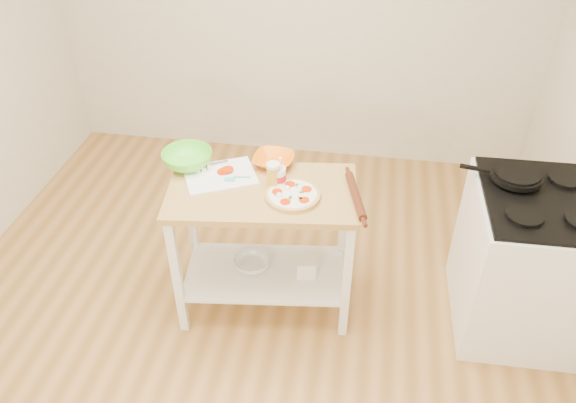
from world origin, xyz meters
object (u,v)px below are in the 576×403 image
(pizza, at_px, (292,195))
(green_bowl, at_px, (187,159))
(prep_island, at_px, (264,225))
(shelf_bin, at_px, (307,267))
(spatula, at_px, (236,178))
(rolling_pin, at_px, (356,196))
(skillet, at_px, (515,175))
(shelf_glass_bowl, at_px, (252,263))
(knife, at_px, (200,168))
(beer_pint, at_px, (273,175))
(yogurt_tub, at_px, (278,176))
(gas_stove, at_px, (524,261))
(cutting_board, at_px, (220,175))
(orange_bowl, at_px, (274,160))

(pizza, height_order, green_bowl, green_bowl)
(prep_island, relative_size, shelf_bin, 9.56)
(spatula, distance_m, rolling_pin, 0.70)
(rolling_pin, bearing_deg, skillet, 17.02)
(pizza, xyz_separation_m, shelf_glass_bowl, (-0.27, 0.07, -0.62))
(skillet, bearing_deg, spatula, -162.69)
(knife, xyz_separation_m, rolling_pin, (0.93, -0.14, 0.01))
(beer_pint, height_order, yogurt_tub, yogurt_tub)
(rolling_pin, bearing_deg, pizza, -173.66)
(gas_stove, relative_size, rolling_pin, 2.72)
(spatula, bearing_deg, pizza, -25.51)
(pizza, xyz_separation_m, rolling_pin, (0.35, 0.04, 0.01))
(cutting_board, bearing_deg, prep_island, -45.60)
(prep_island, bearing_deg, yogurt_tub, 40.26)
(skillet, xyz_separation_m, spatula, (-1.56, -0.20, -0.06))
(shelf_bin, bearing_deg, green_bowl, 168.87)
(cutting_board, relative_size, knife, 2.13)
(spatula, xyz_separation_m, beer_pint, (0.22, -0.02, 0.06))
(shelf_glass_bowl, bearing_deg, knife, 160.29)
(skillet, xyz_separation_m, shelf_glass_bowl, (-1.49, -0.24, -0.68))
(green_bowl, height_order, shelf_bin, green_bowl)
(cutting_board, relative_size, spatula, 3.31)
(green_bowl, bearing_deg, knife, -22.04)
(knife, height_order, orange_bowl, orange_bowl)
(skillet, bearing_deg, green_bowl, -167.10)
(pizza, height_order, shelf_bin, pizza)
(spatula, bearing_deg, yogurt_tub, -8.52)
(skillet, height_order, cutting_board, skillet)
(prep_island, height_order, skillet, skillet)
(pizza, xyz_separation_m, cutting_board, (-0.45, 0.14, -0.01))
(orange_bowl, xyz_separation_m, green_bowl, (-0.51, -0.09, 0.02))
(yogurt_tub, bearing_deg, spatula, 179.27)
(cutting_board, height_order, knife, cutting_board)
(spatula, bearing_deg, green_bowl, 154.07)
(cutting_board, xyz_separation_m, yogurt_tub, (0.35, -0.03, 0.05))
(gas_stove, relative_size, pizza, 3.61)
(prep_island, bearing_deg, shelf_glass_bowl, 163.04)
(knife, xyz_separation_m, orange_bowl, (0.42, 0.13, 0.01))
(gas_stove, xyz_separation_m, shelf_glass_bowl, (-1.64, -0.09, -0.18))
(orange_bowl, height_order, shelf_glass_bowl, orange_bowl)
(cutting_board, bearing_deg, shelf_bin, -33.49)
(spatula, bearing_deg, shelf_bin, -13.36)
(shelf_glass_bowl, bearing_deg, beer_pint, 6.78)
(knife, xyz_separation_m, shelf_bin, (0.66, -0.11, -0.60))
(pizza, bearing_deg, orange_bowl, 117.65)
(spatula, distance_m, orange_bowl, 0.27)
(knife, bearing_deg, shelf_glass_bowl, -52.95)
(gas_stove, relative_size, spatula, 7.48)
(spatula, relative_size, shelf_bin, 1.25)
(skillet, bearing_deg, knife, -165.84)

